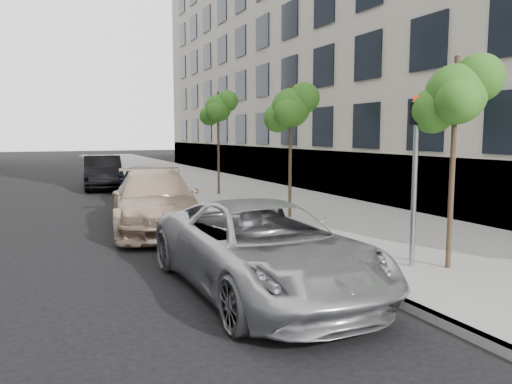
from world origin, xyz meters
TOP-DOWN VIEW (x-y plane):
  - ground at (0.00, 0.00)m, footprint 160.00×160.00m
  - sidewalk at (4.30, 24.00)m, footprint 6.40×72.00m
  - curb at (1.18, 24.00)m, footprint 0.15×72.00m
  - tree_near at (3.23, 1.50)m, footprint 1.52×1.32m
  - tree_mid at (3.23, 8.00)m, footprint 1.57×1.37m
  - tree_far at (3.23, 14.50)m, footprint 1.52×1.32m
  - signal_pole at (2.63, 1.87)m, footprint 0.29×0.26m
  - minivan at (-0.49, 2.03)m, footprint 2.63×5.56m
  - suv at (-0.91, 8.33)m, footprint 3.14×5.96m
  - sedan_blue at (-0.10, 13.99)m, footprint 2.45×4.65m
  - sedan_black at (-0.90, 19.99)m, footprint 2.21×5.10m
  - sedan_rear at (-0.28, 25.54)m, footprint 2.55×5.15m

SIDE VIEW (x-z plane):
  - ground at x=0.00m, z-range 0.00..0.00m
  - sidewalk at x=4.30m, z-range 0.00..0.14m
  - curb at x=1.18m, z-range 0.00..0.14m
  - sedan_rear at x=-0.28m, z-range 0.00..1.44m
  - sedan_blue at x=-0.10m, z-range 0.00..1.51m
  - minivan at x=-0.49m, z-range 0.00..1.53m
  - sedan_black at x=-0.90m, z-range 0.00..1.63m
  - suv at x=-0.91m, z-range 0.00..1.65m
  - signal_pole at x=2.63m, z-range 0.54..3.81m
  - tree_near at x=3.23m, z-range 1.40..5.43m
  - tree_mid at x=3.23m, z-range 1.42..5.53m
  - tree_far at x=3.23m, z-range 1.57..5.95m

